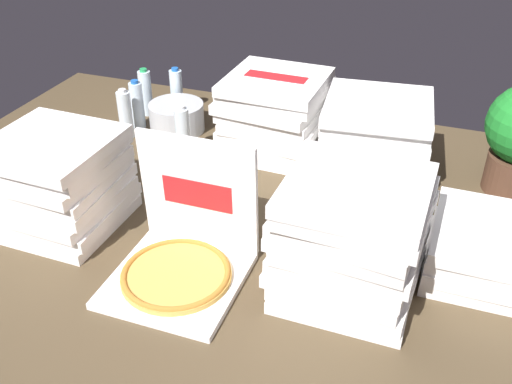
{
  "coord_description": "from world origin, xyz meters",
  "views": [
    {
      "loc": [
        0.55,
        -1.6,
        1.3
      ],
      "look_at": [
        -0.06,
        0.1,
        0.14
      ],
      "focal_mm": 40.88,
      "sensor_mm": 36.0,
      "label": 1
    }
  ],
  "objects_px": {
    "pizza_stack_right_near": "(352,237)",
    "water_bottle_4": "(125,115)",
    "pizza_stack_center_near": "(495,251)",
    "ice_bucket": "(177,117)",
    "water_bottle_0": "(146,93)",
    "water_bottle_3": "(137,105)",
    "pizza_stack_center_far": "(58,181)",
    "water_bottle_1": "(183,132)",
    "water_bottle_2": "(234,110)",
    "pizza_stack_right_mid": "(373,140)",
    "pizza_stack_right_far": "(275,114)",
    "water_bottle_5": "(177,92)",
    "open_pizza_box": "(183,253)"
  },
  "relations": [
    {
      "from": "pizza_stack_right_mid",
      "to": "water_bottle_4",
      "type": "distance_m",
      "value": 1.17
    },
    {
      "from": "pizza_stack_right_far",
      "to": "water_bottle_1",
      "type": "height_order",
      "value": "pizza_stack_right_far"
    },
    {
      "from": "water_bottle_3",
      "to": "water_bottle_1",
      "type": "bearing_deg",
      "value": -29.6
    },
    {
      "from": "open_pizza_box",
      "to": "water_bottle_2",
      "type": "height_order",
      "value": "open_pizza_box"
    },
    {
      "from": "pizza_stack_right_near",
      "to": "pizza_stack_center_near",
      "type": "bearing_deg",
      "value": 27.69
    },
    {
      "from": "open_pizza_box",
      "to": "water_bottle_0",
      "type": "relative_size",
      "value": 1.81
    },
    {
      "from": "pizza_stack_right_mid",
      "to": "water_bottle_2",
      "type": "height_order",
      "value": "pizza_stack_right_mid"
    },
    {
      "from": "water_bottle_0",
      "to": "water_bottle_5",
      "type": "xyz_separation_m",
      "value": [
        0.14,
        0.06,
        0.0
      ]
    },
    {
      "from": "water_bottle_0",
      "to": "water_bottle_2",
      "type": "xyz_separation_m",
      "value": [
        0.5,
        -0.04,
        0.0
      ]
    },
    {
      "from": "pizza_stack_right_near",
      "to": "ice_bucket",
      "type": "xyz_separation_m",
      "value": [
        -1.03,
        0.84,
        -0.13
      ]
    },
    {
      "from": "pizza_stack_right_far",
      "to": "pizza_stack_center_near",
      "type": "bearing_deg",
      "value": -31.44
    },
    {
      "from": "pizza_stack_right_near",
      "to": "pizza_stack_center_far",
      "type": "xyz_separation_m",
      "value": [
        -1.09,
        -0.0,
        -0.02
      ]
    },
    {
      "from": "water_bottle_3",
      "to": "pizza_stack_right_mid",
      "type": "bearing_deg",
      "value": -4.52
    },
    {
      "from": "pizza_stack_right_mid",
      "to": "ice_bucket",
      "type": "bearing_deg",
      "value": 172.65
    },
    {
      "from": "pizza_stack_right_near",
      "to": "water_bottle_4",
      "type": "xyz_separation_m",
      "value": [
        -1.22,
        0.69,
        -0.08
      ]
    },
    {
      "from": "water_bottle_1",
      "to": "water_bottle_3",
      "type": "relative_size",
      "value": 1.0
    },
    {
      "from": "pizza_stack_right_near",
      "to": "water_bottle_2",
      "type": "bearing_deg",
      "value": 129.69
    },
    {
      "from": "water_bottle_4",
      "to": "pizza_stack_right_near",
      "type": "bearing_deg",
      "value": -29.46
    },
    {
      "from": "pizza_stack_center_far",
      "to": "water_bottle_5",
      "type": "relative_size",
      "value": 1.82
    },
    {
      "from": "pizza_stack_right_far",
      "to": "pizza_stack_right_near",
      "type": "relative_size",
      "value": 1.0
    },
    {
      "from": "pizza_stack_right_near",
      "to": "water_bottle_1",
      "type": "xyz_separation_m",
      "value": [
        -0.89,
        0.61,
        -0.08
      ]
    },
    {
      "from": "open_pizza_box",
      "to": "water_bottle_3",
      "type": "height_order",
      "value": "open_pizza_box"
    },
    {
      "from": "open_pizza_box",
      "to": "water_bottle_5",
      "type": "bearing_deg",
      "value": 117.14
    },
    {
      "from": "water_bottle_0",
      "to": "water_bottle_3",
      "type": "bearing_deg",
      "value": -76.49
    },
    {
      "from": "pizza_stack_right_near",
      "to": "water_bottle_5",
      "type": "relative_size",
      "value": 1.9
    },
    {
      "from": "water_bottle_3",
      "to": "water_bottle_0",
      "type": "bearing_deg",
      "value": 103.51
    },
    {
      "from": "pizza_stack_right_far",
      "to": "pizza_stack_right_mid",
      "type": "distance_m",
      "value": 0.47
    },
    {
      "from": "pizza_stack_right_near",
      "to": "water_bottle_1",
      "type": "height_order",
      "value": "pizza_stack_right_near"
    },
    {
      "from": "open_pizza_box",
      "to": "pizza_stack_right_mid",
      "type": "xyz_separation_m",
      "value": [
        0.47,
        0.84,
        0.09
      ]
    },
    {
      "from": "water_bottle_3",
      "to": "pizza_stack_center_far",
      "type": "bearing_deg",
      "value": -80.62
    },
    {
      "from": "pizza_stack_right_mid",
      "to": "water_bottle_5",
      "type": "bearing_deg",
      "value": 163.88
    },
    {
      "from": "open_pizza_box",
      "to": "water_bottle_1",
      "type": "distance_m",
      "value": 0.82
    },
    {
      "from": "water_bottle_3",
      "to": "water_bottle_4",
      "type": "xyz_separation_m",
      "value": [
        0.0,
        -0.12,
        0.0
      ]
    },
    {
      "from": "water_bottle_1",
      "to": "water_bottle_5",
      "type": "xyz_separation_m",
      "value": [
        -0.23,
        0.41,
        0.0
      ]
    },
    {
      "from": "pizza_stack_right_far",
      "to": "pizza_stack_right_near",
      "type": "bearing_deg",
      "value": -57.65
    },
    {
      "from": "ice_bucket",
      "to": "water_bottle_4",
      "type": "relative_size",
      "value": 1.08
    },
    {
      "from": "water_bottle_5",
      "to": "water_bottle_1",
      "type": "bearing_deg",
      "value": -60.43
    },
    {
      "from": "pizza_stack_right_near",
      "to": "water_bottle_0",
      "type": "relative_size",
      "value": 1.9
    },
    {
      "from": "pizza_stack_right_far",
      "to": "water_bottle_4",
      "type": "xyz_separation_m",
      "value": [
        -0.7,
        -0.13,
        -0.06
      ]
    },
    {
      "from": "open_pizza_box",
      "to": "pizza_stack_right_mid",
      "type": "relative_size",
      "value": 0.91
    },
    {
      "from": "water_bottle_2",
      "to": "water_bottle_4",
      "type": "height_order",
      "value": "same"
    },
    {
      "from": "water_bottle_3",
      "to": "water_bottle_4",
      "type": "height_order",
      "value": "same"
    },
    {
      "from": "pizza_stack_center_far",
      "to": "water_bottle_4",
      "type": "height_order",
      "value": "pizza_stack_center_far"
    },
    {
      "from": "ice_bucket",
      "to": "water_bottle_1",
      "type": "relative_size",
      "value": 1.08
    },
    {
      "from": "pizza_stack_center_near",
      "to": "water_bottle_2",
      "type": "distance_m",
      "value": 1.38
    },
    {
      "from": "water_bottle_2",
      "to": "water_bottle_3",
      "type": "xyz_separation_m",
      "value": [
        -0.47,
        -0.11,
        0.0
      ]
    },
    {
      "from": "ice_bucket",
      "to": "water_bottle_0",
      "type": "relative_size",
      "value": 1.08
    },
    {
      "from": "open_pizza_box",
      "to": "water_bottle_3",
      "type": "xyz_separation_m",
      "value": [
        -0.69,
        0.93,
        0.03
      ]
    },
    {
      "from": "pizza_stack_center_far",
      "to": "water_bottle_0",
      "type": "xyz_separation_m",
      "value": [
        -0.17,
        0.96,
        -0.06
      ]
    },
    {
      "from": "open_pizza_box",
      "to": "water_bottle_1",
      "type": "xyz_separation_m",
      "value": [
        -0.36,
        0.74,
        0.03
      ]
    }
  ]
}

